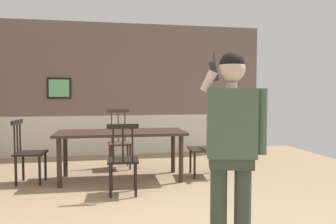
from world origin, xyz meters
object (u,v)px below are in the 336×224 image
(chair_by_doorway, at_px, (123,160))
(chair_at_table_head, at_px, (207,147))
(chair_opposite_corner, at_px, (119,141))
(dining_table, at_px, (121,137))
(person_figure, at_px, (232,138))
(chair_near_window, at_px, (28,152))

(chair_by_doorway, relative_size, chair_at_table_head, 1.00)
(chair_opposite_corner, bearing_deg, chair_at_table_head, 142.97)
(dining_table, distance_m, chair_opposite_corner, 0.84)
(chair_by_doorway, xyz_separation_m, chair_opposite_corner, (0.04, 1.63, 0.02))
(chair_opposite_corner, xyz_separation_m, person_figure, (0.75, -3.42, 0.48))
(chair_opposite_corner, bearing_deg, person_figure, 97.68)
(chair_opposite_corner, distance_m, person_figure, 3.54)
(dining_table, relative_size, chair_near_window, 2.10)
(chair_opposite_corner, height_order, person_figure, person_figure)
(chair_near_window, relative_size, chair_opposite_corner, 0.90)
(dining_table, height_order, chair_opposite_corner, chair_opposite_corner)
(dining_table, bearing_deg, chair_near_window, 178.46)
(person_figure, bearing_deg, chair_opposite_corner, -62.58)
(chair_near_window, distance_m, chair_opposite_corner, 1.58)
(chair_near_window, bearing_deg, chair_at_table_head, 93.57)
(dining_table, relative_size, person_figure, 1.18)
(dining_table, relative_size, chair_at_table_head, 2.09)
(chair_at_table_head, bearing_deg, chair_opposite_corner, 62.73)
(dining_table, height_order, chair_near_window, chair_near_window)
(chair_near_window, xyz_separation_m, chair_opposite_corner, (1.38, 0.78, 0.02))
(chair_by_doorway, bearing_deg, chair_opposite_corner, 92.28)
(chair_at_table_head, relative_size, chair_opposite_corner, 0.91)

